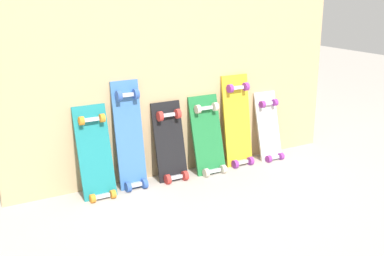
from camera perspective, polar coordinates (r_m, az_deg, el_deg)
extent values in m
plane|color=#B2AAA0|center=(3.43, -0.58, -5.23)|extent=(12.00, 12.00, 0.00)
cube|color=tan|center=(3.27, -1.23, 10.06)|extent=(2.47, 0.04, 1.81)
cube|color=#197A7F|center=(3.06, -11.35, -3.46)|extent=(0.21, 0.19, 0.64)
cube|color=#B7B7BF|center=(3.06, -10.58, -7.90)|extent=(0.10, 0.04, 0.03)
cube|color=#B7B7BF|center=(3.02, -11.84, 0.99)|extent=(0.10, 0.04, 0.03)
cylinder|color=orange|center=(3.03, -11.66, -8.16)|extent=(0.03, 0.05, 0.05)
cylinder|color=orange|center=(3.07, -9.32, -7.71)|extent=(0.03, 0.05, 0.05)
cylinder|color=orange|center=(2.98, -12.94, 0.83)|extent=(0.03, 0.05, 0.05)
cylinder|color=orange|center=(3.02, -10.57, 1.17)|extent=(0.03, 0.05, 0.05)
cube|color=#386BAD|center=(3.13, -7.40, -1.40)|extent=(0.19, 0.14, 0.76)
cube|color=#B7B7BF|center=(3.17, -6.71, -6.67)|extent=(0.08, 0.04, 0.03)
cube|color=#B7B7BF|center=(3.07, -7.76, 3.92)|extent=(0.08, 0.04, 0.03)
cylinder|color=#3359B2|center=(3.14, -7.56, -6.92)|extent=(0.03, 0.07, 0.07)
cylinder|color=#3359B2|center=(3.18, -5.63, -6.54)|extent=(0.03, 0.07, 0.07)
cylinder|color=#3359B2|center=(3.04, -8.65, 3.78)|extent=(0.03, 0.07, 0.07)
cylinder|color=#3359B2|center=(3.08, -6.65, 4.03)|extent=(0.03, 0.07, 0.07)
cube|color=black|center=(3.26, -2.63, -2.14)|extent=(0.21, 0.16, 0.59)
cube|color=#B7B7BF|center=(3.27, -1.99, -5.82)|extent=(0.10, 0.04, 0.03)
cube|color=#B7B7BF|center=(3.22, -2.88, 1.54)|extent=(0.10, 0.04, 0.03)
cylinder|color=red|center=(3.23, -2.90, -6.08)|extent=(0.03, 0.06, 0.06)
cylinder|color=red|center=(3.29, -0.83, -5.64)|extent=(0.03, 0.06, 0.06)
cylinder|color=red|center=(3.18, -3.80, 1.39)|extent=(0.03, 0.06, 0.06)
cylinder|color=red|center=(3.24, -1.70, 1.70)|extent=(0.03, 0.06, 0.06)
cube|color=#1E7238|center=(3.39, 1.86, -1.37)|extent=(0.23, 0.18, 0.60)
cube|color=#B7B7BF|center=(3.39, 2.56, -5.07)|extent=(0.10, 0.04, 0.03)
cube|color=#B7B7BF|center=(3.35, 1.58, 2.37)|extent=(0.10, 0.04, 0.03)
cylinder|color=beige|center=(3.34, 1.68, -5.32)|extent=(0.03, 0.06, 0.06)
cylinder|color=beige|center=(3.41, 3.72, -4.87)|extent=(0.03, 0.06, 0.06)
cylinder|color=beige|center=(3.30, 0.67, 2.24)|extent=(0.03, 0.06, 0.06)
cylinder|color=beige|center=(3.37, 2.76, 2.53)|extent=(0.03, 0.06, 0.06)
cube|color=gold|center=(3.53, 5.36, 0.36)|extent=(0.22, 0.13, 0.72)
cube|color=#B7B7BF|center=(3.56, 5.87, -4.03)|extent=(0.10, 0.04, 0.03)
cube|color=#B7B7BF|center=(3.48, 5.30, 4.79)|extent=(0.10, 0.04, 0.03)
cylinder|color=purple|center=(3.51, 5.13, -4.27)|extent=(0.03, 0.06, 0.06)
cylinder|color=purple|center=(3.58, 6.92, -3.87)|extent=(0.03, 0.06, 0.06)
cylinder|color=purple|center=(3.42, 4.53, 4.67)|extent=(0.03, 0.06, 0.06)
cylinder|color=purple|center=(3.50, 6.38, 4.88)|extent=(0.03, 0.06, 0.06)
cube|color=silver|center=(3.70, 9.01, -0.30)|extent=(0.19, 0.17, 0.57)
cube|color=#B7B7BF|center=(3.70, 9.61, -3.44)|extent=(0.09, 0.04, 0.03)
cube|color=#B7B7BF|center=(3.67, 8.88, 2.88)|extent=(0.09, 0.04, 0.03)
cylinder|color=purple|center=(3.65, 9.06, -3.62)|extent=(0.03, 0.05, 0.05)
cylinder|color=purple|center=(3.72, 10.48, -3.29)|extent=(0.03, 0.05, 0.05)
cylinder|color=purple|center=(3.62, 8.31, 2.79)|extent=(0.03, 0.05, 0.05)
cylinder|color=purple|center=(3.69, 9.76, 2.99)|extent=(0.03, 0.05, 0.05)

